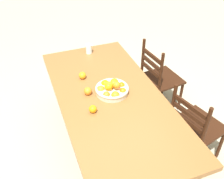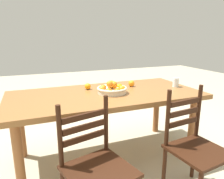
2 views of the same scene
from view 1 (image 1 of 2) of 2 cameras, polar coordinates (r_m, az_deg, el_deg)
The scene contains 9 objects.
ground_plane at distance 3.04m, azimuth -0.25°, elevation -12.81°, with size 12.00×12.00×0.00m, color #AEA589.
dining_table at distance 2.56m, azimuth -0.29°, elevation -3.07°, with size 2.04×0.96×0.76m.
chair_near_window at distance 3.34m, azimuth 10.09°, elevation 2.32°, with size 0.47×0.47×0.94m.
chair_by_cabinet at distance 2.79m, azimuth 17.36°, elevation -7.68°, with size 0.55×0.55×0.90m.
fruit_bowl at distance 2.52m, azimuth -0.05°, elevation 0.14°, with size 0.32×0.32×0.15m.
orange_loose_0 at distance 2.52m, azimuth -5.24°, elevation -0.34°, with size 0.08×0.08×0.08m, color orange.
orange_loose_1 at distance 2.74m, azimuth -6.40°, elevation 3.03°, with size 0.07×0.07×0.07m, color orange.
orange_loose_2 at distance 2.32m, azimuth -4.16°, elevation -4.22°, with size 0.07×0.07×0.07m, color orange.
drinking_glass at distance 3.18m, azimuth -5.01°, elevation 8.73°, with size 0.07×0.07×0.11m, color silver.
Camera 1 is at (1.82, -0.67, 2.34)m, focal length 42.40 mm.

